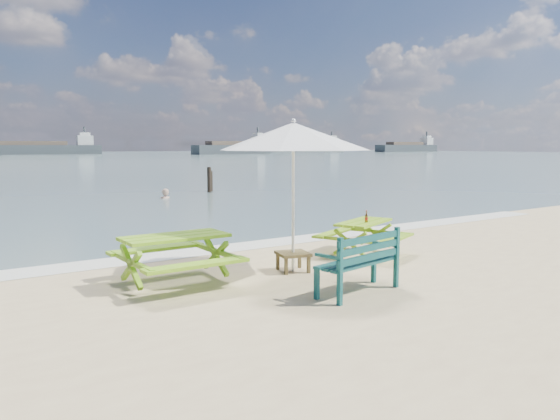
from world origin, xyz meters
TOP-DOWN VIEW (x-y plane):
  - foam_strip at (0.00, 4.60)m, footprint 22.00×0.90m
  - picnic_table_left at (-2.39, 2.35)m, footprint 1.73×1.92m
  - picnic_table_right at (1.85, 2.37)m, footprint 2.02×2.11m
  - park_bench at (-0.27, 0.23)m, footprint 1.60×0.78m
  - side_table at (-0.25, 1.99)m, footprint 0.66×0.66m
  - patio_umbrella at (-0.25, 1.99)m, footprint 3.31×3.31m
  - beer_bottle at (1.77, 2.21)m, footprint 0.06×0.06m
  - swimmer at (3.13, 16.10)m, footprint 0.66×0.47m
  - mooring_pilings at (6.21, 17.86)m, footprint 0.59×0.79m
  - cargo_ships at (56.87, 121.89)m, footprint 163.72×30.29m

SIDE VIEW (x-z plane):
  - swimmer at x=3.13m, z-range -1.26..0.42m
  - foam_strip at x=0.00m, z-range 0.00..0.01m
  - side_table at x=-0.25m, z-range 0.01..0.36m
  - park_bench at x=-0.27m, z-range -0.18..0.77m
  - picnic_table_right at x=1.85m, z-range -0.01..0.70m
  - picnic_table_left at x=-2.39m, z-range -0.02..0.80m
  - mooring_pilings at x=6.21m, z-range -0.24..1.17m
  - beer_bottle at x=1.77m, z-range 0.67..0.92m
  - cargo_ships at x=56.87m, z-range -1.02..3.38m
  - patio_umbrella at x=-0.25m, z-range 1.10..3.79m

